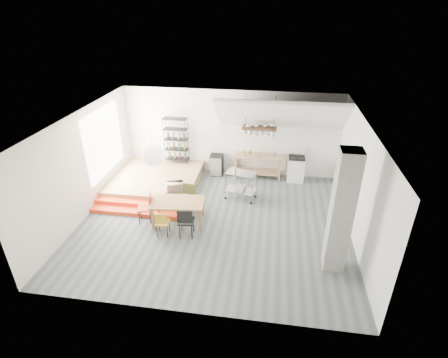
% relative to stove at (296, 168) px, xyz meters
% --- Properties ---
extents(floor, '(8.00, 8.00, 0.00)m').
position_rel_stove_xyz_m(floor, '(-2.50, -3.16, -0.48)').
color(floor, '#4B5356').
rests_on(floor, ground).
extents(wall_back, '(8.00, 0.04, 3.20)m').
position_rel_stove_xyz_m(wall_back, '(-2.50, 0.34, 1.12)').
color(wall_back, silver).
rests_on(wall_back, ground).
extents(wall_left, '(0.04, 7.00, 3.20)m').
position_rel_stove_xyz_m(wall_left, '(-6.50, -3.16, 1.12)').
color(wall_left, silver).
rests_on(wall_left, ground).
extents(wall_right, '(0.04, 7.00, 3.20)m').
position_rel_stove_xyz_m(wall_right, '(1.50, -3.16, 1.12)').
color(wall_right, silver).
rests_on(wall_right, ground).
extents(ceiling, '(8.00, 7.00, 0.02)m').
position_rel_stove_xyz_m(ceiling, '(-2.50, -3.16, 2.72)').
color(ceiling, white).
rests_on(ceiling, wall_back).
extents(slope_ceiling, '(4.40, 1.44, 1.32)m').
position_rel_stove_xyz_m(slope_ceiling, '(-0.70, -0.26, 2.07)').
color(slope_ceiling, white).
rests_on(slope_ceiling, wall_back).
extents(window_pane, '(0.02, 2.50, 2.20)m').
position_rel_stove_xyz_m(window_pane, '(-6.48, -1.66, 1.32)').
color(window_pane, white).
rests_on(window_pane, wall_left).
extents(platform, '(3.00, 3.00, 0.40)m').
position_rel_stove_xyz_m(platform, '(-5.00, -1.16, -0.28)').
color(platform, '#96764B').
rests_on(platform, ground).
extents(step_lower, '(3.00, 0.35, 0.13)m').
position_rel_stove_xyz_m(step_lower, '(-5.00, -3.11, -0.41)').
color(step_lower, '#EE401C').
rests_on(step_lower, ground).
extents(step_upper, '(3.00, 0.35, 0.27)m').
position_rel_stove_xyz_m(step_upper, '(-5.00, -2.76, -0.35)').
color(step_upper, '#EE401C').
rests_on(step_upper, ground).
extents(concrete_column, '(0.50, 0.50, 3.20)m').
position_rel_stove_xyz_m(concrete_column, '(0.80, -4.66, 1.12)').
color(concrete_column, gray).
rests_on(concrete_column, ground).
extents(kitchen_counter, '(1.80, 0.60, 0.91)m').
position_rel_stove_xyz_m(kitchen_counter, '(-1.40, -0.01, 0.15)').
color(kitchen_counter, '#96764B').
rests_on(kitchen_counter, ground).
extents(stove, '(0.60, 0.60, 1.18)m').
position_rel_stove_xyz_m(stove, '(0.00, 0.00, 0.00)').
color(stove, white).
rests_on(stove, ground).
extents(pot_rack, '(1.20, 0.50, 1.43)m').
position_rel_stove_xyz_m(pot_rack, '(-1.37, -0.23, 1.50)').
color(pot_rack, '#412C1A').
rests_on(pot_rack, ceiling).
extents(wire_shelving, '(0.88, 0.38, 1.80)m').
position_rel_stove_xyz_m(wire_shelving, '(-4.50, 0.04, 0.85)').
color(wire_shelving, black).
rests_on(wire_shelving, platform).
extents(microwave_shelf, '(0.60, 0.40, 0.16)m').
position_rel_stove_xyz_m(microwave_shelf, '(-3.90, -2.41, 0.07)').
color(microwave_shelf, '#96764B').
rests_on(microwave_shelf, platform).
extents(paper_lantern, '(0.60, 0.60, 0.60)m').
position_rel_stove_xyz_m(paper_lantern, '(-4.15, -3.41, 1.72)').
color(paper_lantern, white).
rests_on(paper_lantern, ceiling).
extents(dining_table, '(1.62, 1.01, 0.73)m').
position_rel_stove_xyz_m(dining_table, '(-3.56, -3.36, 0.17)').
color(dining_table, olive).
rests_on(dining_table, ground).
extents(chair_mustard, '(0.40, 0.40, 0.81)m').
position_rel_stove_xyz_m(chair_mustard, '(-3.83, -4.08, 0.00)').
color(chair_mustard, '#BE8D20').
rests_on(chair_mustard, ground).
extents(chair_black, '(0.47, 0.47, 0.95)m').
position_rel_stove_xyz_m(chair_black, '(-3.15, -4.03, 0.09)').
color(chair_black, black).
rests_on(chair_black, ground).
extents(chair_olive, '(0.45, 0.45, 0.91)m').
position_rel_stove_xyz_m(chair_olive, '(-3.42, -2.64, 0.06)').
color(chair_olive, '#4F5A2A').
rests_on(chair_olive, ground).
extents(chair_red, '(0.51, 0.51, 0.91)m').
position_rel_stove_xyz_m(chair_red, '(-4.49, -3.43, 0.07)').
color(chair_red, red).
rests_on(chair_red, ground).
extents(rolling_cart, '(1.08, 0.76, 0.97)m').
position_rel_stove_xyz_m(rolling_cart, '(-1.86, -1.65, 0.15)').
color(rolling_cart, silver).
rests_on(rolling_cart, ground).
extents(mini_fridge, '(0.47, 0.47, 0.80)m').
position_rel_stove_xyz_m(mini_fridge, '(-2.97, 0.04, -0.08)').
color(mini_fridge, black).
rests_on(mini_fridge, ground).
extents(microwave, '(0.57, 0.45, 0.28)m').
position_rel_stove_xyz_m(microwave, '(-3.90, -2.41, 0.22)').
color(microwave, beige).
rests_on(microwave, microwave_shelf).
extents(bowl, '(0.27, 0.27, 0.05)m').
position_rel_stove_xyz_m(bowl, '(-1.38, -0.06, 0.46)').
color(bowl, silver).
rests_on(bowl, kitchen_counter).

